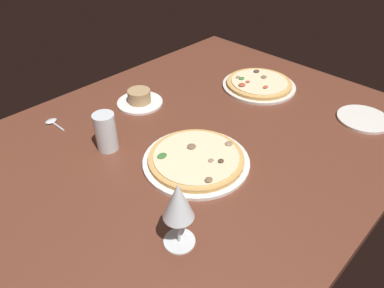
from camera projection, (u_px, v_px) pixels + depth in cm
name	position (u px, v px, depth cm)	size (l,w,h in cm)	color
dining_table	(188.00, 147.00, 112.37)	(150.00, 110.00, 4.00)	brown
pizza_main	(196.00, 159.00, 102.50)	(30.96, 30.96, 3.33)	white
pizza_side	(259.00, 84.00, 139.34)	(28.46, 28.46, 3.38)	silver
ramekin_on_saucer	(140.00, 99.00, 128.74)	(16.54, 16.54, 5.36)	white
wine_glass_near	(178.00, 203.00, 73.39)	(7.29, 7.29, 17.87)	silver
water_glass	(106.00, 134.00, 105.71)	(6.41, 6.41, 11.96)	silver
side_plate	(364.00, 119.00, 120.91)	(17.46, 17.46, 0.90)	silver
spoon	(53.00, 122.00, 119.25)	(4.09, 9.10, 1.00)	silver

